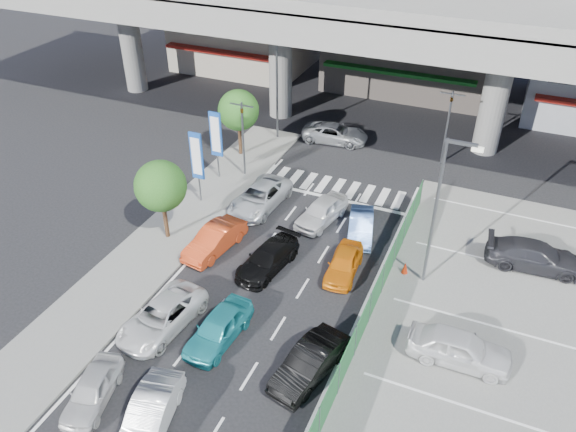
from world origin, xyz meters
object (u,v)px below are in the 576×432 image
at_px(sedan_black_mid, 268,258).
at_px(sedan_white_front_mid, 322,211).
at_px(signboard_far, 216,136).
at_px(parked_sedan_dgrey, 535,256).
at_px(street_lamp_left, 279,77).
at_px(hatch_black_mid_right, 310,363).
at_px(tree_far, 239,110).
at_px(crossing_wagon_silver, 335,133).
at_px(traffic_cone, 405,268).
at_px(tree_near, 161,186).
at_px(parked_sedan_white, 460,348).
at_px(traffic_light_left, 242,121).
at_px(sedan_white_mid_left, 162,316).
at_px(street_lamp_right, 440,202).
at_px(wagon_silver_front_left, 260,197).
at_px(traffic_light_right, 450,109).
at_px(kei_truck_front_right, 361,226).
at_px(hatch_white_back_mid, 150,415).
at_px(van_white_back_left, 92,390).
at_px(taxi_teal_mid, 219,328).
at_px(taxi_orange_right, 344,263).
at_px(taxi_orange_left, 215,240).
at_px(signboard_near, 197,158).

distance_m(sedan_black_mid, sedan_white_front_mid, 5.27).
distance_m(signboard_far, parked_sedan_dgrey, 19.83).
distance_m(street_lamp_left, hatch_black_mid_right, 22.73).
xyz_separation_m(tree_far, crossing_wagon_silver, (5.45, 4.62, -2.72)).
distance_m(parked_sedan_dgrey, traffic_cone, 6.80).
relative_size(tree_near, sedan_white_front_mid, 1.19).
xyz_separation_m(sedan_white_front_mid, parked_sedan_white, (9.10, -7.68, 0.12)).
bearing_deg(traffic_light_left, sedan_white_mid_left, -78.33).
xyz_separation_m(street_lamp_right, wagon_silver_front_left, (-10.78, 2.94, -4.08)).
height_order(tree_near, wagon_silver_front_left, tree_near).
distance_m(traffic_light_right, kei_truck_front_right, 11.30).
bearing_deg(wagon_silver_front_left, hatch_white_back_mid, -75.15).
height_order(traffic_light_right, tree_near, traffic_light_right).
bearing_deg(traffic_light_right, sedan_black_mid, -112.13).
height_order(traffic_light_left, signboard_far, traffic_light_left).
bearing_deg(van_white_back_left, parked_sedan_white, 17.21).
relative_size(hatch_white_back_mid, taxi_teal_mid, 1.01).
bearing_deg(sedan_white_front_mid, van_white_back_left, -91.83).
xyz_separation_m(hatch_white_back_mid, taxi_orange_right, (3.82, 11.59, -0.05)).
bearing_deg(street_lamp_right, signboard_far, 161.32).
height_order(van_white_back_left, taxi_orange_left, taxi_orange_left).
relative_size(hatch_black_mid_right, sedan_black_mid, 0.98).
bearing_deg(signboard_far, parked_sedan_white, -29.64).
relative_size(tree_far, sedan_white_mid_left, 1.02).
distance_m(street_lamp_left, crossing_wagon_silver, 5.82).
distance_m(street_lamp_right, sedan_black_mid, 9.15).
bearing_deg(tree_far, hatch_white_back_mid, -71.53).
bearing_deg(signboard_far, taxi_teal_mid, -60.88).
xyz_separation_m(sedan_white_mid_left, crossing_wagon_silver, (0.97, 21.11, 0.01)).
height_order(traffic_light_right, parked_sedan_white, traffic_light_right).
bearing_deg(kei_truck_front_right, traffic_light_left, 144.65).
distance_m(hatch_black_mid_right, parked_sedan_white, 6.43).
distance_m(signboard_near, hatch_white_back_mid, 16.15).
xyz_separation_m(tree_near, sedan_white_front_mid, (7.37, 4.96, -2.70)).
bearing_deg(hatch_black_mid_right, sedan_white_front_mid, 121.32).
height_order(tree_near, sedan_white_mid_left, tree_near).
distance_m(sedan_white_front_mid, kei_truck_front_right, 2.57).
height_order(signboard_near, sedan_white_front_mid, signboard_near).
xyz_separation_m(street_lamp_left, tree_far, (-1.47, -3.50, -1.38)).
bearing_deg(tree_near, kei_truck_front_right, 24.53).
relative_size(street_lamp_left, crossing_wagon_silver, 1.67).
xyz_separation_m(kei_truck_front_right, crossing_wagon_silver, (-5.24, 10.60, 0.05)).
distance_m(signboard_far, taxi_orange_right, 12.50).
bearing_deg(taxi_teal_mid, wagon_silver_front_left, 110.13).
bearing_deg(hatch_black_mid_right, traffic_light_left, 139.34).
distance_m(street_lamp_right, parked_sedan_white, 6.57).
bearing_deg(kei_truck_front_right, sedan_white_mid_left, -134.95).
xyz_separation_m(tree_far, taxi_orange_left, (3.83, -10.44, -2.70)).
height_order(kei_truck_front_right, parked_sedan_white, parked_sedan_white).
bearing_deg(crossing_wagon_silver, hatch_black_mid_right, -168.97).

